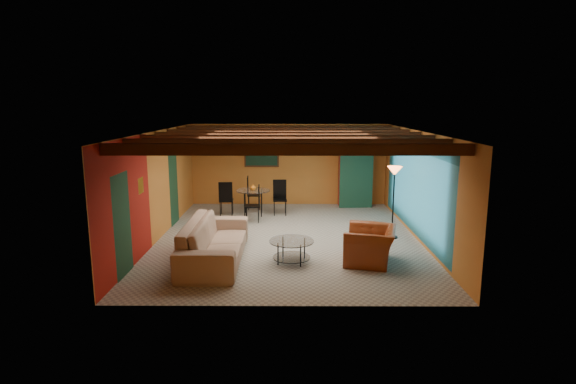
{
  "coord_description": "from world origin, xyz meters",
  "views": [
    {
      "loc": [
        0.06,
        -11.22,
        3.37
      ],
      "look_at": [
        0.0,
        0.2,
        1.15
      ],
      "focal_mm": 28.56,
      "sensor_mm": 36.0,
      "label": 1
    }
  ],
  "objects_px": {
    "armoire": "(355,179)",
    "sofa": "(215,241)",
    "armchair": "(370,245)",
    "vase": "(253,177)",
    "dining_table": "(253,198)",
    "floor_lamp": "(393,202)",
    "potted_plant": "(356,143)",
    "coffee_table": "(292,251)"
  },
  "relations": [
    {
      "from": "dining_table",
      "to": "potted_plant",
      "type": "relative_size",
      "value": 3.91
    },
    {
      "from": "armchair",
      "to": "potted_plant",
      "type": "xyz_separation_m",
      "value": [
        0.42,
        5.51,
        1.71
      ]
    },
    {
      "from": "sofa",
      "to": "armoire",
      "type": "relative_size",
      "value": 1.65
    },
    {
      "from": "dining_table",
      "to": "armoire",
      "type": "height_order",
      "value": "armoire"
    },
    {
      "from": "floor_lamp",
      "to": "potted_plant",
      "type": "distance_m",
      "value": 3.88
    },
    {
      "from": "floor_lamp",
      "to": "coffee_table",
      "type": "bearing_deg",
      "value": -144.3
    },
    {
      "from": "armchair",
      "to": "armoire",
      "type": "relative_size",
      "value": 0.64
    },
    {
      "from": "potted_plant",
      "to": "vase",
      "type": "height_order",
      "value": "potted_plant"
    },
    {
      "from": "armoire",
      "to": "potted_plant",
      "type": "xyz_separation_m",
      "value": [
        0.0,
        0.0,
        1.18
      ]
    },
    {
      "from": "sofa",
      "to": "armchair",
      "type": "relative_size",
      "value": 2.57
    },
    {
      "from": "sofa",
      "to": "coffee_table",
      "type": "relative_size",
      "value": 3.14
    },
    {
      "from": "floor_lamp",
      "to": "armoire",
      "type": "bearing_deg",
      "value": 96.99
    },
    {
      "from": "sofa",
      "to": "vase",
      "type": "bearing_deg",
      "value": -7.27
    },
    {
      "from": "armchair",
      "to": "vase",
      "type": "distance_m",
      "value": 5.17
    },
    {
      "from": "dining_table",
      "to": "floor_lamp",
      "type": "bearing_deg",
      "value": -32.82
    },
    {
      "from": "coffee_table",
      "to": "vase",
      "type": "bearing_deg",
      "value": 105.3
    },
    {
      "from": "coffee_table",
      "to": "dining_table",
      "type": "relative_size",
      "value": 0.47
    },
    {
      "from": "sofa",
      "to": "potted_plant",
      "type": "distance_m",
      "value": 6.79
    },
    {
      "from": "sofa",
      "to": "coffee_table",
      "type": "xyz_separation_m",
      "value": [
        1.66,
        -0.12,
        -0.2
      ]
    },
    {
      "from": "sofa",
      "to": "armchair",
      "type": "height_order",
      "value": "sofa"
    },
    {
      "from": "potted_plant",
      "to": "dining_table",
      "type": "bearing_deg",
      "value": -158.86
    },
    {
      "from": "armoire",
      "to": "vase",
      "type": "height_order",
      "value": "armoire"
    },
    {
      "from": "floor_lamp",
      "to": "vase",
      "type": "bearing_deg",
      "value": 147.18
    },
    {
      "from": "dining_table",
      "to": "armoire",
      "type": "xyz_separation_m",
      "value": [
        3.27,
        1.27,
        0.38
      ]
    },
    {
      "from": "armchair",
      "to": "armoire",
      "type": "xyz_separation_m",
      "value": [
        0.42,
        5.51,
        0.53
      ]
    },
    {
      "from": "dining_table",
      "to": "floor_lamp",
      "type": "height_order",
      "value": "floor_lamp"
    },
    {
      "from": "coffee_table",
      "to": "dining_table",
      "type": "xyz_separation_m",
      "value": [
        -1.16,
        4.24,
        0.29
      ]
    },
    {
      "from": "dining_table",
      "to": "potted_plant",
      "type": "bearing_deg",
      "value": 21.14
    },
    {
      "from": "dining_table",
      "to": "vase",
      "type": "xyz_separation_m",
      "value": [
        0.0,
        0.0,
        0.63
      ]
    },
    {
      "from": "dining_table",
      "to": "potted_plant",
      "type": "distance_m",
      "value": 3.84
    },
    {
      "from": "sofa",
      "to": "armchair",
      "type": "bearing_deg",
      "value": -92.39
    },
    {
      "from": "armchair",
      "to": "vase",
      "type": "bearing_deg",
      "value": -132.01
    },
    {
      "from": "sofa",
      "to": "coffee_table",
      "type": "distance_m",
      "value": 1.68
    },
    {
      "from": "sofa",
      "to": "floor_lamp",
      "type": "height_order",
      "value": "floor_lamp"
    },
    {
      "from": "vase",
      "to": "armoire",
      "type": "bearing_deg",
      "value": 21.14
    },
    {
      "from": "armoire",
      "to": "sofa",
      "type": "bearing_deg",
      "value": -128.33
    },
    {
      "from": "coffee_table",
      "to": "vase",
      "type": "relative_size",
      "value": 5.08
    },
    {
      "from": "sofa",
      "to": "vase",
      "type": "relative_size",
      "value": 15.97
    },
    {
      "from": "vase",
      "to": "floor_lamp",
      "type": "bearing_deg",
      "value": -32.82
    },
    {
      "from": "potted_plant",
      "to": "vase",
      "type": "xyz_separation_m",
      "value": [
        -3.27,
        -1.27,
        -0.92
      ]
    },
    {
      "from": "coffee_table",
      "to": "potted_plant",
      "type": "relative_size",
      "value": 1.82
    },
    {
      "from": "armchair",
      "to": "vase",
      "type": "relative_size",
      "value": 6.22
    }
  ]
}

